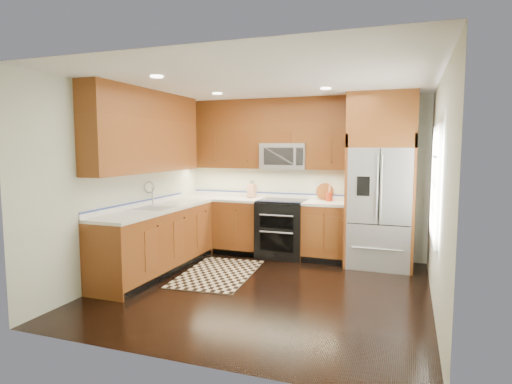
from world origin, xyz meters
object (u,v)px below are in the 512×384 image
(knife_block, at_px, (252,191))
(utensil_crock, at_px, (329,195))
(range, at_px, (282,229))
(rug, at_px, (218,273))
(refrigerator, at_px, (381,181))

(knife_block, xyz_separation_m, utensil_crock, (1.34, -0.04, -0.02))
(range, height_order, rug, range)
(range, xyz_separation_m, rug, (-0.59, -1.25, -0.46))
(range, relative_size, refrigerator, 0.36)
(refrigerator, xyz_separation_m, knife_block, (-2.15, 0.22, -0.24))
(range, relative_size, utensil_crock, 3.21)
(rug, bearing_deg, refrigerator, 25.07)
(refrigerator, bearing_deg, utensil_crock, 167.35)
(refrigerator, bearing_deg, range, 178.60)
(refrigerator, distance_m, knife_block, 2.18)
(rug, distance_m, knife_block, 1.78)
(range, distance_m, utensil_crock, 0.95)
(refrigerator, xyz_separation_m, utensil_crock, (-0.81, 0.18, -0.26))
(rug, relative_size, utensil_crock, 5.41)
(rug, height_order, knife_block, knife_block)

